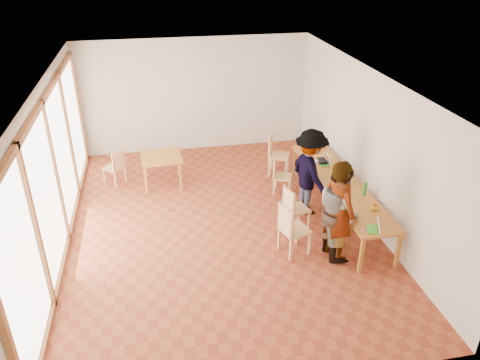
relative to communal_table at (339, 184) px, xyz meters
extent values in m
plane|color=brown|center=(-2.50, 0.04, -0.70)|extent=(8.00, 8.00, 0.00)
cube|color=beige|center=(-2.50, 4.04, 0.80)|extent=(6.00, 0.10, 3.00)
cube|color=beige|center=(-2.50, -3.96, 0.80)|extent=(6.00, 0.10, 3.00)
cube|color=beige|center=(0.50, 0.04, 0.80)|extent=(0.10, 8.00, 3.00)
cube|color=white|center=(-5.46, 0.04, 0.80)|extent=(0.10, 8.00, 3.00)
cube|color=white|center=(-2.50, 0.04, 2.32)|extent=(6.00, 8.00, 0.04)
cube|color=#B46F28|center=(0.00, 0.00, 0.02)|extent=(0.80, 4.00, 0.05)
cube|color=#B46F28|center=(-0.34, -1.94, -0.35)|extent=(0.06, 0.06, 0.70)
cube|color=#B46F28|center=(-0.34, 1.94, -0.35)|extent=(0.06, 0.06, 0.70)
cube|color=#B46F28|center=(0.34, -1.94, -0.35)|extent=(0.06, 0.06, 0.70)
cube|color=#B46F28|center=(0.34, 1.94, -0.35)|extent=(0.06, 0.06, 0.70)
cube|color=#B46F28|center=(-3.54, 2.00, 0.02)|extent=(0.90, 0.90, 0.05)
cube|color=#B46F28|center=(-3.93, 1.61, -0.35)|extent=(0.05, 0.05, 0.70)
cube|color=#B46F28|center=(-3.93, 2.39, -0.35)|extent=(0.05, 0.05, 0.70)
cube|color=#B46F28|center=(-3.15, 1.61, -0.35)|extent=(0.05, 0.05, 0.70)
cube|color=#B46F28|center=(-3.15, 2.39, -0.35)|extent=(0.05, 0.05, 0.70)
cube|color=tan|center=(-1.29, -1.15, -0.22)|extent=(0.58, 0.58, 0.04)
cube|color=tan|center=(-1.49, -1.21, 0.04)|extent=(0.17, 0.46, 0.49)
cube|color=tan|center=(-1.02, -0.39, -0.26)|extent=(0.52, 0.52, 0.04)
cube|color=tan|center=(-1.20, -0.44, -0.02)|extent=(0.14, 0.43, 0.45)
cube|color=tan|center=(-0.89, 1.10, -0.30)|extent=(0.52, 0.52, 0.04)
cube|color=tan|center=(-1.05, 1.17, -0.07)|extent=(0.18, 0.38, 0.41)
cube|color=tan|center=(-0.72, 2.04, -0.21)|extent=(0.62, 0.62, 0.05)
cube|color=tan|center=(-0.92, 2.12, 0.06)|extent=(0.23, 0.46, 0.50)
cube|color=tan|center=(-4.64, 2.31, -0.29)|extent=(0.56, 0.56, 0.04)
cube|color=tan|center=(-4.51, 2.19, -0.07)|extent=(0.29, 0.33, 0.42)
imported|color=gray|center=(-0.60, -1.41, 0.25)|extent=(0.67, 0.81, 1.91)
imported|color=gray|center=(-0.55, -1.30, 0.18)|extent=(0.70, 0.89, 1.77)
imported|color=gray|center=(-0.58, 0.19, 0.22)|extent=(0.91, 1.31, 1.85)
cube|color=green|center=(-0.13, -1.79, 0.06)|extent=(0.27, 0.32, 0.03)
cube|color=white|center=(-0.04, -1.83, 0.16)|extent=(0.16, 0.25, 0.22)
cube|color=green|center=(0.02, -0.04, 0.06)|extent=(0.20, 0.26, 0.03)
cube|color=white|center=(0.11, -0.03, 0.15)|extent=(0.09, 0.23, 0.20)
cube|color=green|center=(-0.03, 0.86, 0.06)|extent=(0.24, 0.30, 0.03)
cube|color=white|center=(0.07, 0.84, 0.16)|extent=(0.12, 0.26, 0.23)
imported|color=#FBA125|center=(0.21, -1.19, 0.10)|extent=(0.13, 0.13, 0.10)
cylinder|color=#217920|center=(0.25, -0.64, 0.19)|extent=(0.07, 0.07, 0.28)
cylinder|color=silver|center=(-0.01, 1.55, 0.09)|extent=(0.07, 0.07, 0.09)
cylinder|color=white|center=(-0.16, 0.96, 0.08)|extent=(0.08, 0.08, 0.06)
cube|color=#E44182|center=(-0.30, -1.79, 0.05)|extent=(0.05, 0.10, 0.01)
cube|color=black|center=(-0.05, 0.91, 0.09)|extent=(0.16, 0.26, 0.09)
camera|label=1|loc=(-3.63, -7.93, 4.48)|focal=35.00mm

